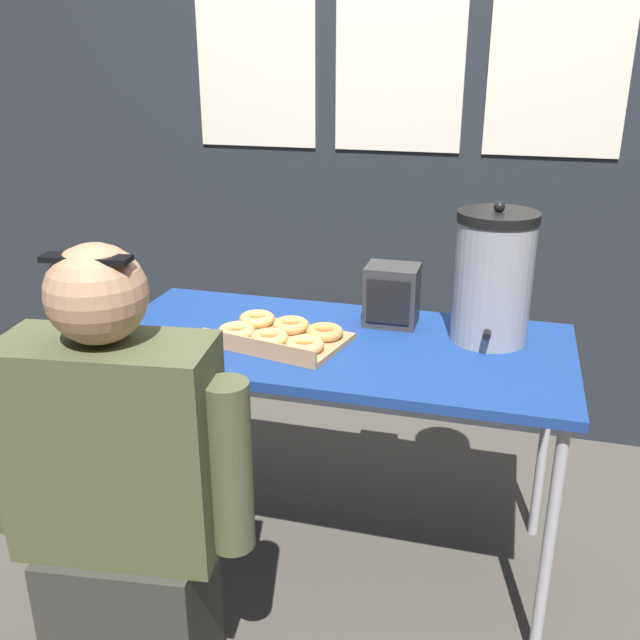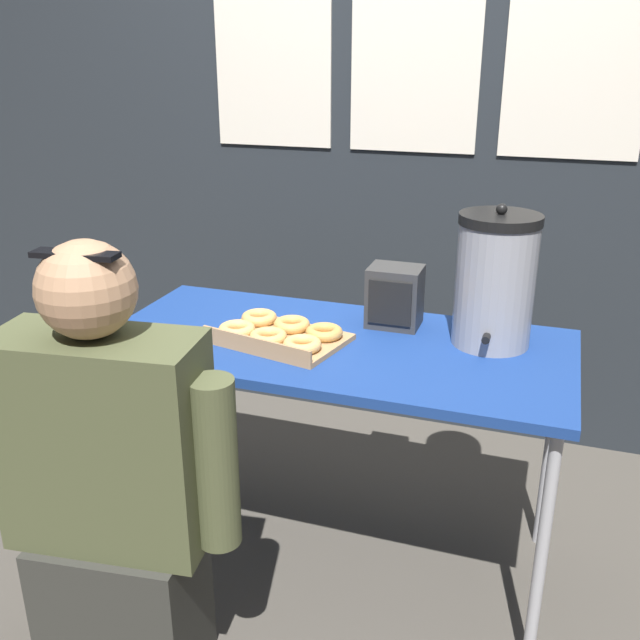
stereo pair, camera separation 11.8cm
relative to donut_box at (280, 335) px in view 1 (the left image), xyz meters
name	(u,v)px [view 1 (the left image)]	position (x,y,z in m)	size (l,w,h in m)	color
ground_plane	(333,551)	(0.15, 0.05, -0.77)	(12.00, 12.00, 0.00)	#4C473F
back_wall	(401,80)	(0.15, 1.07, 0.66)	(6.00, 0.11, 2.86)	#23282D
folding_table	(335,358)	(0.15, 0.05, -0.08)	(1.36, 0.64, 0.75)	navy
donut_box	(280,335)	(0.00, 0.00, 0.00)	(0.41, 0.32, 0.05)	tan
coffee_urn	(493,277)	(0.58, 0.18, 0.17)	(0.23, 0.26, 0.41)	#939399
cell_phone	(134,349)	(-0.38, -0.17, -0.02)	(0.12, 0.15, 0.01)	black
space_heater	(392,295)	(0.28, 0.23, 0.07)	(0.16, 0.13, 0.19)	#333333
person_seated	(121,501)	(-0.21, -0.57, -0.22)	(0.64, 0.31, 1.17)	#33332D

